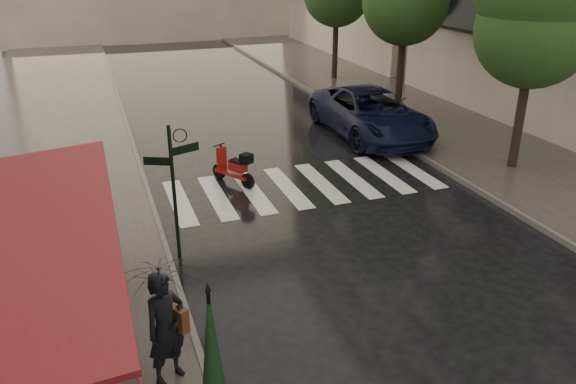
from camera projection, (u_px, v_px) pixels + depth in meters
ground at (271, 323)px, 10.45m from camera, size 120.00×120.00×0.00m
sidewalk_near at (41, 148)px, 19.41m from camera, size 6.00×60.00×0.12m
sidewalk_far at (412, 111)px, 23.95m from camera, size 5.50×60.00×0.12m
curb_near at (131, 139)px, 20.34m from camera, size 0.12×60.00×0.16m
curb_far at (353, 116)px, 23.08m from camera, size 0.12×60.00×0.16m
crosswalk at (304, 185)px, 16.55m from camera, size 7.85×3.20×0.01m
signpost at (174, 182)px, 11.94m from camera, size 1.17×0.29×3.10m
pedestrian_with_umbrella at (161, 286)px, 8.26m from camera, size 1.56×1.57×2.59m
scooter at (234, 168)px, 16.42m from camera, size 0.97×1.50×1.10m
parked_car at (370, 113)px, 20.63m from camera, size 2.86×6.14×1.70m
parasol_front at (214, 376)px, 6.83m from camera, size 0.50×0.50×2.78m
parasol_back at (58, 310)px, 8.45m from camera, size 0.44×0.44×2.36m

